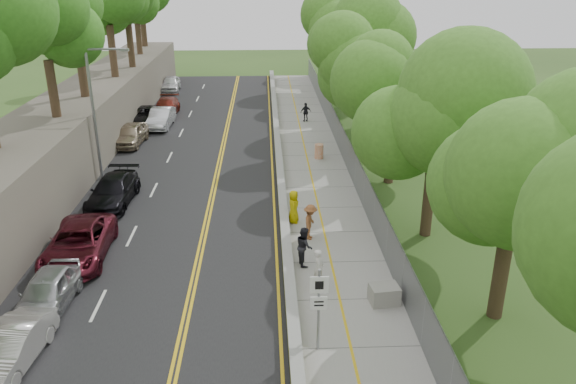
# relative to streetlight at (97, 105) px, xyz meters

# --- Properties ---
(ground) EXTENTS (140.00, 140.00, 0.00)m
(ground) POSITION_rel_streetlight_xyz_m (10.46, -14.00, -4.64)
(ground) COLOR #33511E
(ground) RESTS_ON ground
(road) EXTENTS (11.20, 66.00, 0.04)m
(road) POSITION_rel_streetlight_xyz_m (5.06, 1.00, -4.62)
(road) COLOR black
(road) RESTS_ON ground
(sidewalk) EXTENTS (4.20, 66.00, 0.05)m
(sidewalk) POSITION_rel_streetlight_xyz_m (13.01, 1.00, -4.61)
(sidewalk) COLOR gray
(sidewalk) RESTS_ON ground
(jersey_barrier) EXTENTS (0.42, 66.00, 0.60)m
(jersey_barrier) POSITION_rel_streetlight_xyz_m (10.71, 1.00, -4.34)
(jersey_barrier) COLOR yellow
(jersey_barrier) RESTS_ON ground
(rock_embankment) EXTENTS (5.00, 66.00, 4.00)m
(rock_embankment) POSITION_rel_streetlight_xyz_m (-3.04, 1.00, -2.64)
(rock_embankment) COLOR #595147
(rock_embankment) RESTS_ON ground
(chainlink_fence) EXTENTS (0.04, 66.00, 2.00)m
(chainlink_fence) POSITION_rel_streetlight_xyz_m (15.11, 1.00, -3.64)
(chainlink_fence) COLOR slate
(chainlink_fence) RESTS_ON ground
(trees_fenceside) EXTENTS (7.00, 66.00, 14.00)m
(trees_fenceside) POSITION_rel_streetlight_xyz_m (17.46, 1.00, 2.36)
(trees_fenceside) COLOR #4C8B29
(trees_fenceside) RESTS_ON ground
(streetlight) EXTENTS (2.52, 0.22, 8.00)m
(streetlight) POSITION_rel_streetlight_xyz_m (0.00, 0.00, 0.00)
(streetlight) COLOR gray
(streetlight) RESTS_ON ground
(signpost) EXTENTS (0.62, 0.09, 3.10)m
(signpost) POSITION_rel_streetlight_xyz_m (11.51, -17.02, -2.68)
(signpost) COLOR gray
(signpost) RESTS_ON sidewalk
(construction_barrel) EXTENTS (0.60, 0.60, 0.98)m
(construction_barrel) POSITION_rel_streetlight_xyz_m (13.46, 3.34, -4.10)
(construction_barrel) COLOR #D34707
(construction_barrel) RESTS_ON sidewalk
(concrete_block) EXTENTS (1.19, 0.95, 0.73)m
(concrete_block) POSITION_rel_streetlight_xyz_m (14.35, -14.28, -4.22)
(concrete_block) COLOR gray
(concrete_block) RESTS_ON sidewalk
(car_0) EXTENTS (1.83, 4.27, 1.44)m
(car_0) POSITION_rel_streetlight_xyz_m (1.46, -14.10, -3.88)
(car_0) COLOR #A8A9AD
(car_0) RESTS_ON road
(car_1) EXTENTS (1.77, 4.12, 1.32)m
(car_1) POSITION_rel_streetlight_xyz_m (1.46, -17.37, -3.94)
(car_1) COLOR silver
(car_1) RESTS_ON road
(car_2) EXTENTS (2.77, 5.60, 1.53)m
(car_2) POSITION_rel_streetlight_xyz_m (1.46, -10.18, -3.84)
(car_2) COLOR maroon
(car_2) RESTS_ON road
(car_3) EXTENTS (2.32, 5.21, 1.49)m
(car_3) POSITION_rel_streetlight_xyz_m (1.46, -3.94, -3.86)
(car_3) COLOR black
(car_3) RESTS_ON road
(car_4) EXTENTS (2.13, 4.61, 1.53)m
(car_4) POSITION_rel_streetlight_xyz_m (0.05, 7.09, -3.84)
(car_4) COLOR tan
(car_4) RESTS_ON road
(car_5) EXTENTS (1.77, 4.64, 1.51)m
(car_5) POSITION_rel_streetlight_xyz_m (1.46, 11.79, -3.85)
(car_5) COLOR silver
(car_5) RESTS_ON road
(car_6) EXTENTS (2.44, 5.07, 1.39)m
(car_6) POSITION_rel_streetlight_xyz_m (0.10, 12.76, -3.90)
(car_6) COLOR black
(car_6) RESTS_ON road
(car_7) EXTENTS (2.03, 4.91, 1.42)m
(car_7) POSITION_rel_streetlight_xyz_m (1.25, 15.67, -3.89)
(car_7) COLOR maroon
(car_7) RESTS_ON road
(car_8) EXTENTS (2.08, 4.62, 1.54)m
(car_8) POSITION_rel_streetlight_xyz_m (0.15, 25.64, -3.83)
(car_8) COLOR silver
(car_8) RESTS_ON road
(painter_0) EXTENTS (0.64, 0.90, 1.72)m
(painter_0) POSITION_rel_streetlight_xyz_m (11.21, -6.78, -3.73)
(painter_0) COLOR #BBAA08
(painter_0) RESTS_ON sidewalk
(painter_1) EXTENTS (0.46, 0.65, 1.68)m
(painter_1) POSITION_rel_streetlight_xyz_m (11.91, -13.00, -3.75)
(painter_1) COLOR silver
(painter_1) RESTS_ON sidewalk
(painter_2) EXTENTS (0.79, 0.95, 1.76)m
(painter_2) POSITION_rel_streetlight_xyz_m (11.45, -11.12, -3.71)
(painter_2) COLOR black
(painter_2) RESTS_ON sidewalk
(painter_3) EXTENTS (0.91, 1.26, 1.75)m
(painter_3) POSITION_rel_streetlight_xyz_m (11.91, -8.67, -3.72)
(painter_3) COLOR brown
(painter_3) RESTS_ON sidewalk
(person_far) EXTENTS (0.99, 0.59, 1.58)m
(person_far) POSITION_rel_streetlight_xyz_m (13.26, 13.00, -3.80)
(person_far) COLOR black
(person_far) RESTS_ON sidewalk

